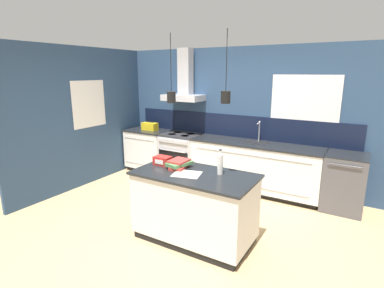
{
  "coord_description": "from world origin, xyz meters",
  "views": [
    {
      "loc": [
        2.21,
        -3.34,
        2.15
      ],
      "look_at": [
        -0.11,
        0.55,
        1.05
      ],
      "focal_mm": 28.0,
      "sensor_mm": 36.0,
      "label": 1
    }
  ],
  "objects": [
    {
      "name": "counter_run_sink",
      "position": [
        0.53,
        1.69,
        0.46
      ],
      "size": [
        2.36,
        0.64,
        1.28
      ],
      "color": "black",
      "rests_on": "ground_plane"
    },
    {
      "name": "book_stack",
      "position": [
        0.13,
        -0.19,
        0.96
      ],
      "size": [
        0.28,
        0.37,
        0.1
      ],
      "color": "#B2332D",
      "rests_on": "kitchen_island"
    },
    {
      "name": "kitchen_island",
      "position": [
        0.42,
        -0.28,
        0.46
      ],
      "size": [
        1.54,
        0.81,
        0.91
      ],
      "color": "black",
      "rests_on": "ground_plane"
    },
    {
      "name": "ground_plane",
      "position": [
        0.0,
        0.0,
        0.0
      ],
      "size": [
        16.0,
        16.0,
        0.0
      ],
      "primitive_type": "plane",
      "color": "tan",
      "rests_on": "ground"
    },
    {
      "name": "counter_run_left",
      "position": [
        -1.9,
        1.69,
        0.46
      ],
      "size": [
        0.94,
        0.64,
        0.91
      ],
      "color": "black",
      "rests_on": "ground_plane"
    },
    {
      "name": "oven_range",
      "position": [
        -1.04,
        1.69,
        0.46
      ],
      "size": [
        0.79,
        0.66,
        0.91
      ],
      "color": "#B5B5BA",
      "rests_on": "ground_plane"
    },
    {
      "name": "bottle_on_island",
      "position": [
        0.71,
        -0.14,
        1.04
      ],
      "size": [
        0.07,
        0.07,
        0.32
      ],
      "color": "silver",
      "rests_on": "kitchen_island"
    },
    {
      "name": "wall_back",
      "position": [
        -0.07,
        2.0,
        1.36
      ],
      "size": [
        5.6,
        2.35,
        2.6
      ],
      "color": "navy",
      "rests_on": "ground_plane"
    },
    {
      "name": "paper_pile",
      "position": [
        0.36,
        -0.36,
        0.91
      ],
      "size": [
        0.39,
        0.35,
        0.01
      ],
      "color": "silver",
      "rests_on": "kitchen_island"
    },
    {
      "name": "wall_left",
      "position": [
        -2.43,
        0.7,
        1.3
      ],
      "size": [
        0.08,
        3.8,
        2.6
      ],
      "color": "navy",
      "rests_on": "ground_plane"
    },
    {
      "name": "dishwasher",
      "position": [
        2.0,
        1.69,
        0.46
      ],
      "size": [
        0.6,
        0.65,
        0.91
      ],
      "color": "#4C4C51",
      "rests_on": "ground_plane"
    },
    {
      "name": "yellow_toolbox",
      "position": [
        -1.86,
        1.69,
        0.99
      ],
      "size": [
        0.34,
        0.18,
        0.19
      ],
      "color": "gold",
      "rests_on": "counter_run_left"
    },
    {
      "name": "red_supply_box",
      "position": [
        -0.14,
        -0.19,
        0.97
      ],
      "size": [
        0.23,
        0.16,
        0.11
      ],
      "color": "red",
      "rests_on": "kitchen_island"
    }
  ]
}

